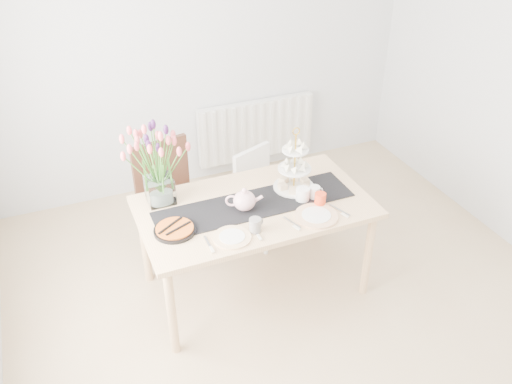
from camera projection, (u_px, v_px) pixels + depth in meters
name	position (u px, v px, depth m)	size (l,w,h in m)	color
room_shell	(324.00, 169.00, 3.08)	(4.50, 4.50, 4.50)	tan
radiator	(256.00, 129.00, 5.40)	(1.20, 0.08, 0.60)	white
dining_table	(255.00, 214.00, 3.79)	(1.60, 0.90, 0.75)	tan
chair_brown	(169.00, 191.00, 4.27)	(0.54, 0.54, 0.94)	#371E14
chair_white	(260.00, 188.00, 4.50)	(0.50, 0.50, 0.77)	white
table_runner	(255.00, 204.00, 3.75)	(1.40, 0.35, 0.01)	black
tulip_vase	(156.00, 155.00, 3.59)	(0.67, 0.67, 0.57)	silver
cake_stand	(294.00, 174.00, 3.86)	(0.30, 0.30, 0.44)	gold
teapot	(244.00, 201.00, 3.65)	(0.25, 0.20, 0.16)	silver
cream_jug	(303.00, 194.00, 3.77)	(0.10, 0.10, 0.10)	white
tart_tin	(175.00, 230.00, 3.48)	(0.27, 0.27, 0.03)	black
mug_grey	(255.00, 225.00, 3.47)	(0.08, 0.08, 0.09)	gray
mug_white	(314.00, 192.00, 3.80)	(0.08, 0.08, 0.09)	white
mug_orange	(320.00, 199.00, 3.72)	(0.08, 0.08, 0.09)	#FF411C
plate_left	(232.00, 237.00, 3.43)	(0.25, 0.25, 0.01)	white
plate_right	(316.00, 216.00, 3.62)	(0.29, 0.29, 0.02)	silver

